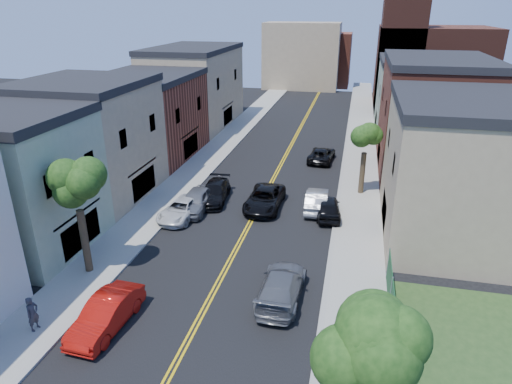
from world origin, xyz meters
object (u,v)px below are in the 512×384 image
Objects in this scene: silver_car_right at (317,200)px; black_car_right at (328,207)px; black_car_left at (214,192)px; pedestrian_right at (360,373)px; dark_car_right_far at (322,154)px; grey_car_left at (196,200)px; grey_car_right at (281,286)px; black_suv_lane at (265,199)px; pedestrian_left at (33,314)px; white_pickup at (182,209)px; red_sedan at (106,314)px.

black_car_right is at bearing 129.19° from silver_car_right.
pedestrian_right is at bearing -62.04° from black_car_left.
black_car_right is at bearing 101.66° from dark_car_right_far.
grey_car_right is (8.40, -9.86, -0.04)m from grey_car_left.
grey_car_right is 12.12m from silver_car_right.
pedestrian_right reaches higher than silver_car_right.
grey_car_right is at bearing -63.19° from black_car_left.
grey_car_left reaches higher than black_suv_lane.
grey_car_right is 11.95m from black_suv_lane.
grey_car_left reaches higher than dark_car_right_far.
pedestrian_left is (-3.72, -17.27, 0.31)m from black_car_left.
grey_car_left is 0.88× the size of black_suv_lane.
black_car_right is at bearing 20.50° from white_pickup.
black_car_left is 8.35m from silver_car_right.
pedestrian_left reaches higher than grey_car_right.
pedestrian_right is (4.21, -5.82, 0.33)m from grey_car_right.
black_car_left is 1.16× the size of black_car_right.
white_pickup is at bearing 64.62° from dark_car_right_far.
red_sedan is at bearing 29.06° from grey_car_right.
pedestrian_left reaches higher than grey_car_left.
grey_car_right is (7.60, -11.94, 0.05)m from black_car_left.
grey_car_left is 2.22m from black_car_left.
red_sedan is at bearing -97.22° from black_car_left.
grey_car_right is 1.15× the size of silver_car_right.
white_pickup is 18.22m from dark_car_right_far.
pedestrian_right is (13.25, -14.20, 0.45)m from white_pickup.
dark_car_right_far is at bearing 66.76° from white_pickup.
grey_car_left is at bearing -116.78° from black_car_left.
black_car_left is at bearing 62.50° from dark_car_right_far.
grey_car_right reaches higher than white_pickup.
black_car_right reaches higher than black_car_left.
grey_car_left is 12.96m from grey_car_right.
dark_car_right_far is at bearing 75.58° from black_suv_lane.
black_car_left is 14.43m from dark_car_right_far.
black_car_right is at bearing 60.84° from red_sedan.
grey_car_right is at bearing 31.37° from red_sedan.
black_car_right is 2.27× the size of pedestrian_right.
silver_car_right is at bearing 9.13° from black_suv_lane.
black_suv_lane is at bearing 35.14° from white_pickup.
silver_car_right is 21.20m from pedestrian_left.
grey_car_right is 1.10× the size of dark_car_right_far.
red_sedan is 0.88× the size of grey_car_right.
black_suv_lane is 2.88× the size of pedestrian_right.
white_pickup is 2.72× the size of pedestrian_left.
red_sedan is 0.99× the size of white_pickup.
dark_car_right_far is (9.11, 15.78, 0.01)m from white_pickup.
black_car_left is at bearing -70.16° from pedestrian_right.
silver_car_right is 0.95× the size of dark_car_right_far.
pedestrian_left is at bearing -92.68° from white_pickup.
grey_car_left is 0.96× the size of black_car_left.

